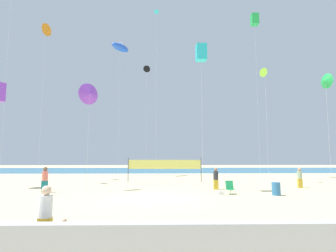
# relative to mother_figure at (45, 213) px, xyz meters

# --- Properties ---
(ground_plane) EXTENTS (120.00, 120.00, 0.00)m
(ground_plane) POSITION_rel_mother_figure_xyz_m (2.76, 8.96, -0.91)
(ground_plane) COLOR beige
(ocean_band) EXTENTS (120.00, 20.00, 0.01)m
(ocean_band) POSITION_rel_mother_figure_xyz_m (2.76, 42.73, -0.91)
(ocean_band) COLOR teal
(ocean_band) RESTS_ON ground
(boardwalk_ledge) EXTENTS (28.00, 0.44, 0.80)m
(boardwalk_ledge) POSITION_rel_mother_figure_xyz_m (2.76, -0.84, -0.51)
(boardwalk_ledge) COLOR #B7B7BC
(boardwalk_ledge) RESTS_ON ground
(mother_figure) EXTENTS (0.39, 0.39, 1.71)m
(mother_figure) POSITION_rel_mother_figure_xyz_m (0.00, 0.00, 0.00)
(mother_figure) COLOR gold
(mother_figure) RESTS_ON ground
(toddler_figure) EXTENTS (0.17, 0.17, 0.76)m
(toddler_figure) POSITION_rel_mother_figure_xyz_m (0.60, -0.08, -0.51)
(toddler_figure) COLOR olive
(toddler_figure) RESTS_ON ground
(beachgoer_charcoal_shirt) EXTENTS (0.38, 0.38, 1.65)m
(beachgoer_charcoal_shirt) POSITION_rel_mother_figure_xyz_m (7.67, 13.26, -0.03)
(beachgoer_charcoal_shirt) COLOR gold
(beachgoer_charcoal_shirt) RESTS_ON ground
(beachgoer_sage_shirt) EXTENTS (0.37, 0.37, 1.63)m
(beachgoer_sage_shirt) POSITION_rel_mother_figure_xyz_m (14.71, 14.14, -0.04)
(beachgoer_sage_shirt) COLOR gold
(beachgoer_sage_shirt) RESTS_ON ground
(beachgoer_coral_shirt) EXTENTS (0.41, 0.41, 1.80)m
(beachgoer_coral_shirt) POSITION_rel_mother_figure_xyz_m (-4.89, 11.86, 0.05)
(beachgoer_coral_shirt) COLOR #19727A
(beachgoer_coral_shirt) RESTS_ON ground
(folding_beach_chair) EXTENTS (0.52, 0.65, 0.89)m
(folding_beach_chair) POSITION_rel_mother_figure_xyz_m (8.12, 10.65, -0.45)
(folding_beach_chair) COLOR #1E8C4C
(folding_beach_chair) RESTS_ON ground
(trash_barrel) EXTENTS (0.56, 0.56, 0.84)m
(trash_barrel) POSITION_rel_mother_figure_xyz_m (11.01, 9.95, -0.49)
(trash_barrel) COLOR teal
(trash_barrel) RESTS_ON ground
(volleyball_net) EXTENTS (7.38, 0.40, 2.40)m
(volleyball_net) POSITION_rel_mother_figure_xyz_m (3.77, 19.62, 0.72)
(volleyball_net) COLOR #4C4C51
(volleyball_net) RESTS_ON ground
(beach_handbag) EXTENTS (0.33, 0.17, 0.26)m
(beach_handbag) POSITION_rel_mother_figure_xyz_m (7.38, 10.10, -0.78)
(beach_handbag) COLOR white
(beach_handbag) RESTS_ON ground
(kite_lime_delta) EXTENTS (0.85, 1.00, 11.36)m
(kite_lime_delta) POSITION_rel_mother_figure_xyz_m (13.83, 18.48, 9.97)
(kite_lime_delta) COLOR silver
(kite_lime_delta) RESTS_ON ground
(kite_violet_delta) EXTENTS (1.43, 1.40, 8.19)m
(kite_violet_delta) POSITION_rel_mother_figure_xyz_m (-2.13, 12.69, 6.44)
(kite_violet_delta) COLOR silver
(kite_violet_delta) RESTS_ON ground
(kite_cyan_box) EXTENTS (0.80, 0.80, 11.01)m
(kite_cyan_box) POSITION_rel_mother_figure_xyz_m (6.45, 11.81, 9.47)
(kite_cyan_box) COLOR silver
(kite_cyan_box) RESTS_ON ground
(kite_black_delta) EXTENTS (0.98, 0.51, 14.63)m
(kite_black_delta) POSITION_rel_mother_figure_xyz_m (1.44, 27.85, 13.18)
(kite_black_delta) COLOR silver
(kite_black_delta) RESTS_ON ground
(kite_blue_inflatable) EXTENTS (2.54, 2.75, 17.66)m
(kite_blue_inflatable) POSITION_rel_mother_figure_xyz_m (-2.03, 27.22, 15.98)
(kite_blue_inflatable) COLOR silver
(kite_blue_inflatable) RESTS_ON ground
(kite_cyan_diamond) EXTENTS (0.64, 0.64, 20.21)m
(kite_cyan_diamond) POSITION_rel_mother_figure_xyz_m (2.83, 23.64, 18.31)
(kite_cyan_diamond) COLOR silver
(kite_cyan_diamond) RESTS_ON ground
(kite_green_delta) EXTENTS (0.55, 1.24, 9.08)m
(kite_green_delta) POSITION_rel_mother_figure_xyz_m (16.39, 12.61, 7.55)
(kite_green_delta) COLOR silver
(kite_green_delta) RESTS_ON ground
(kite_green_box) EXTENTS (0.90, 0.90, 20.25)m
(kite_green_box) POSITION_rel_mother_figure_xyz_m (15.09, 24.39, 18.62)
(kite_green_box) COLOR silver
(kite_green_box) RESTS_ON ground
(kite_orange_delta) EXTENTS (0.93, 1.48, 17.41)m
(kite_orange_delta) POSITION_rel_mother_figure_xyz_m (-9.69, 21.83, 15.76)
(kite_orange_delta) COLOR silver
(kite_orange_delta) RESTS_ON ground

